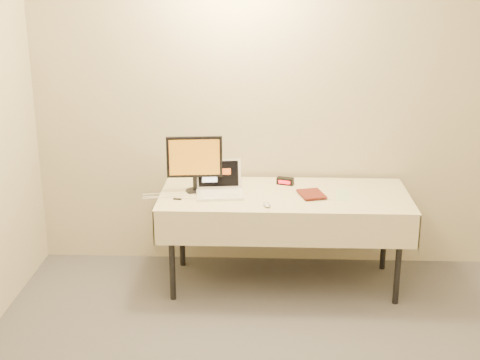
{
  "coord_description": "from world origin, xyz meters",
  "views": [
    {
      "loc": [
        -0.15,
        -2.69,
        2.37
      ],
      "look_at": [
        -0.33,
        1.99,
        0.86
      ],
      "focal_mm": 50.0,
      "sensor_mm": 36.0,
      "label": 1
    }
  ],
  "objects_px": {
    "monitor": "(194,160)",
    "book": "(301,182)",
    "laptop": "(219,186)",
    "table": "(284,202)"
  },
  "relations": [
    {
      "from": "laptop",
      "to": "monitor",
      "type": "relative_size",
      "value": 0.89
    },
    {
      "from": "monitor",
      "to": "book",
      "type": "xyz_separation_m",
      "value": [
        0.79,
        -0.09,
        -0.14
      ]
    },
    {
      "from": "table",
      "to": "book",
      "type": "relative_size",
      "value": 8.14
    },
    {
      "from": "monitor",
      "to": "book",
      "type": "bearing_deg",
      "value": -12.35
    },
    {
      "from": "laptop",
      "to": "monitor",
      "type": "bearing_deg",
      "value": 162.71
    },
    {
      "from": "laptop",
      "to": "book",
      "type": "height_order",
      "value": "laptop"
    },
    {
      "from": "table",
      "to": "laptop",
      "type": "bearing_deg",
      "value": -179.21
    },
    {
      "from": "laptop",
      "to": "book",
      "type": "relative_size",
      "value": 1.65
    },
    {
      "from": "table",
      "to": "book",
      "type": "height_order",
      "value": "book"
    },
    {
      "from": "table",
      "to": "monitor",
      "type": "relative_size",
      "value": 4.36
    }
  ]
}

